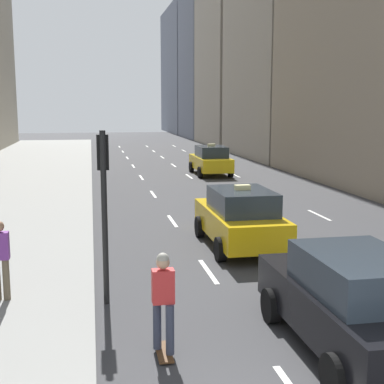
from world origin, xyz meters
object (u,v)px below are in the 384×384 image
Objects in this scene: taxi_second at (240,218)px; skateboarder at (163,299)px; traffic_light_pole at (104,189)px; sedan_black_near at (353,301)px; taxi_lead at (211,160)px; pedestrian_mid_block at (0,256)px.

taxi_second reaches higher than skateboarder.
sedan_black_near is at bearing -38.16° from traffic_light_pole.
taxi_lead reaches higher than skateboarder.
pedestrian_mid_block is (-2.96, 2.74, 0.10)m from skateboarder.
taxi_lead is 2.67× the size of pedestrian_mid_block.
taxi_lead and taxi_second have the same top height.
traffic_light_pole is at bearing -136.63° from taxi_second.
taxi_lead is 2.52× the size of skateboarder.
skateboarder is 0.48× the size of traffic_light_pole.
traffic_light_pole reaches higher than taxi_second.
taxi_lead is 1.00× the size of taxi_second.
sedan_black_near is 6.85m from pedestrian_mid_block.
skateboarder reaches higher than sedan_black_near.
taxi_second is (-2.80, -16.39, 0.00)m from taxi_lead.
taxi_lead is 1.22× the size of traffic_light_pole.
skateboarder is at bearing -71.98° from traffic_light_pole.
taxi_lead reaches higher than sedan_black_near.
taxi_second reaches higher than sedan_black_near.
taxi_lead is 21.28m from traffic_light_pole.
skateboarder is (-5.89, -22.76, 0.08)m from taxi_lead.
taxi_lead is at bearing 83.13° from sedan_black_near.
skateboarder is 3.13m from traffic_light_pole.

